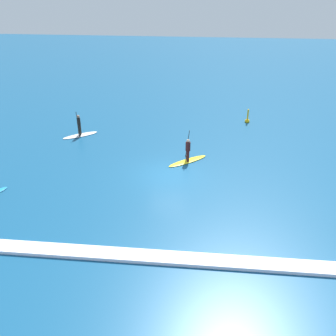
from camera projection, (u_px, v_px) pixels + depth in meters
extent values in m
plane|color=navy|center=(168.00, 175.00, 25.32)|extent=(120.00, 120.00, 0.00)
ellipsoid|color=white|center=(80.00, 135.00, 31.29)|extent=(2.81, 2.36, 0.07)
cylinder|color=black|center=(80.00, 129.00, 31.22)|extent=(0.27, 0.27, 0.85)
cylinder|color=black|center=(79.00, 131.00, 30.93)|extent=(0.27, 0.27, 0.85)
cylinder|color=black|center=(79.00, 122.00, 30.73)|extent=(0.40, 0.40, 0.64)
sphere|color=#A37556|center=(78.00, 116.00, 30.52)|extent=(0.33, 0.33, 0.24)
cylinder|color=black|center=(78.00, 124.00, 30.54)|extent=(0.31, 0.39, 2.04)
cube|color=black|center=(79.00, 135.00, 30.99)|extent=(0.17, 0.20, 0.32)
ellipsoid|color=yellow|center=(188.00, 161.00, 27.03)|extent=(2.92, 2.56, 0.09)
cylinder|color=#381414|center=(188.00, 157.00, 26.67)|extent=(0.25, 0.25, 0.79)
cylinder|color=#381414|center=(188.00, 154.00, 26.97)|extent=(0.25, 0.25, 0.79)
cylinder|color=#381414|center=(188.00, 146.00, 26.49)|extent=(0.49, 0.49, 0.65)
sphere|color=beige|center=(188.00, 141.00, 26.29)|extent=(0.32, 0.32, 0.22)
cylinder|color=black|center=(187.00, 144.00, 26.75)|extent=(0.32, 0.37, 2.25)
cube|color=black|center=(187.00, 158.00, 27.25)|extent=(0.17, 0.19, 0.32)
sphere|color=yellow|center=(247.00, 121.00, 34.01)|extent=(0.43, 0.43, 0.43)
cylinder|color=yellow|center=(248.00, 116.00, 33.77)|extent=(0.13, 0.13, 1.23)
cube|color=white|center=(150.00, 257.00, 17.91)|extent=(21.39, 0.90, 0.18)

